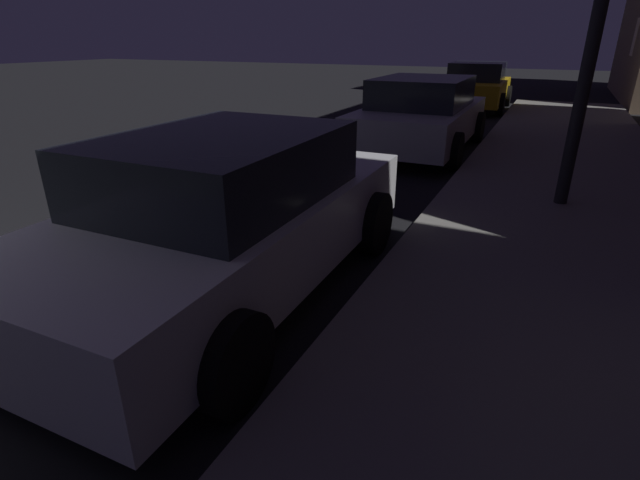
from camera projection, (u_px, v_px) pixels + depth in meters
name	position (u px, v px, depth m)	size (l,w,h in m)	color
car_white	(229.00, 215.00, 4.18)	(2.06, 4.23, 1.43)	silver
car_silver	(421.00, 115.00, 9.61)	(2.15, 4.33, 1.43)	#B7B7BF
car_yellow_cab	(476.00, 87.00, 15.31)	(2.10, 4.06, 1.43)	gold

